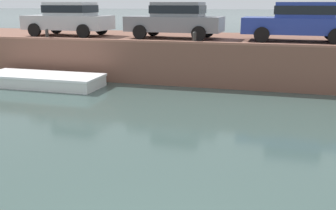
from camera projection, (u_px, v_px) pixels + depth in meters
name	position (u px, v px, depth m)	size (l,w,h in m)	color
ground_plane	(210.00, 140.00, 9.01)	(400.00, 400.00, 0.00)	#384C47
far_quay_wall	(241.00, 57.00, 16.83)	(60.00, 6.00, 1.69)	brown
far_wall_coping	(236.00, 44.00, 13.92)	(60.00, 0.24, 0.08)	#925F4C
boat_moored_west_white	(38.00, 80.00, 14.85)	(5.70, 1.74, 0.48)	white
car_leftmost_silver	(69.00, 17.00, 17.57)	(4.06, 2.03, 1.54)	#B7BABC
car_left_inner_grey	(176.00, 19.00, 16.26)	(4.24, 2.01, 1.54)	slate
car_centre_blue	(301.00, 20.00, 14.95)	(4.43, 2.10, 1.54)	#233893
mooring_bollard_west	(47.00, 33.00, 16.03)	(0.15, 0.15, 0.45)	#2D2B28
mooring_bollard_mid	(194.00, 37.00, 14.40)	(0.15, 0.15, 0.45)	#2D2B28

